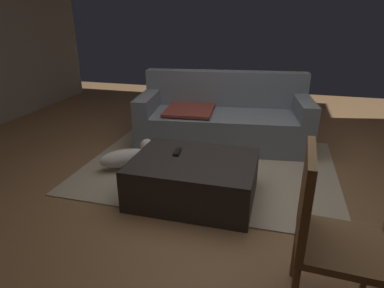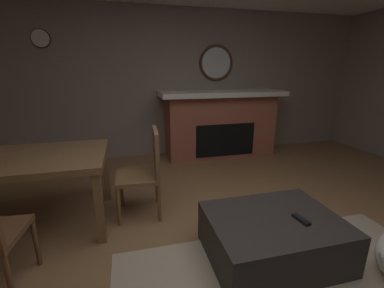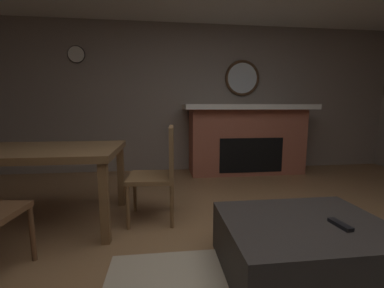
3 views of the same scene
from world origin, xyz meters
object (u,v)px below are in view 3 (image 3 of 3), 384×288
object	(u,v)px
fireplace	(246,139)
tv_remote	(340,224)
dining_table	(35,157)
wall_clock	(76,54)
round_wall_mirror	(242,78)
dining_chair_west	(161,168)
ottoman_coffee_table	(303,248)

from	to	relation	value
fireplace	tv_remote	bearing A→B (deg)	83.24
fireplace	dining_table	xyz separation A→B (m)	(2.58, 1.69, 0.07)
dining_table	wall_clock	world-z (taller)	wall_clock
fireplace	round_wall_mirror	bearing A→B (deg)	-90.00
round_wall_mirror	dining_chair_west	world-z (taller)	round_wall_mirror
dining_chair_west	wall_clock	size ratio (longest dim) A/B	3.36
dining_chair_west	ottoman_coffee_table	bearing A→B (deg)	134.35
tv_remote	dining_chair_west	bearing A→B (deg)	-49.88
fireplace	dining_chair_west	distance (m)	2.22
dining_table	round_wall_mirror	bearing A→B (deg)	-142.64
ottoman_coffee_table	round_wall_mirror	bearing A→B (deg)	-99.71
fireplace	round_wall_mirror	world-z (taller)	round_wall_mirror
tv_remote	dining_chair_west	world-z (taller)	dining_chair_west
ottoman_coffee_table	wall_clock	size ratio (longest dim) A/B	3.80
tv_remote	fireplace	bearing A→B (deg)	-103.29
dining_chair_west	wall_clock	distance (m)	2.79
dining_chair_west	round_wall_mirror	bearing A→B (deg)	-126.09
round_wall_mirror	ottoman_coffee_table	bearing A→B (deg)	80.29
ottoman_coffee_table	wall_clock	xyz separation A→B (m)	(2.27, -2.94, 1.78)
dining_table	fireplace	bearing A→B (deg)	-146.85
round_wall_mirror	wall_clock	bearing A→B (deg)	-0.00
round_wall_mirror	wall_clock	distance (m)	2.80
ottoman_coffee_table	tv_remote	bearing A→B (deg)	152.20
fireplace	round_wall_mirror	distance (m)	1.08
ottoman_coffee_table	tv_remote	xyz separation A→B (m)	(-0.18, 0.09, 0.20)
wall_clock	dining_table	bearing A→B (deg)	95.55
round_wall_mirror	tv_remote	distance (m)	3.29
wall_clock	tv_remote	bearing A→B (deg)	128.94
tv_remote	dining_table	size ratio (longest dim) A/B	0.11
fireplace	wall_clock	xyz separation A→B (m)	(2.78, -0.29, 1.38)
fireplace	tv_remote	distance (m)	2.77
fireplace	dining_chair_west	xyz separation A→B (m)	(1.44, 1.69, -0.06)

